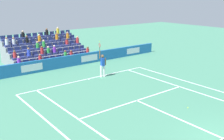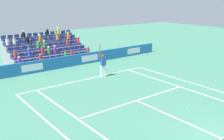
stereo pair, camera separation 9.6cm
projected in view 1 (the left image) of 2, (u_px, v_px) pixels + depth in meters
The scene contains 12 objects.
line_baseline at pixel (88, 79), 20.05m from camera, with size 10.97×0.10×0.01m, color white.
line_service at pixel (137, 100), 15.89m from camera, with size 8.23×0.10×0.01m, color white.
line_centre_service at pixel (179, 119), 13.46m from camera, with size 0.10×6.40×0.01m, color white.
line_singles_sideline_left at pixel (83, 123), 13.10m from camera, with size 0.10×11.89×0.01m, color white.
line_singles_sideline_right at pixel (185, 88), 17.98m from camera, with size 0.10×11.89×0.01m, color white.
line_doubles_sideline_left at pixel (59, 131), 12.29m from camera, with size 0.10×11.89×0.01m, color white.
line_doubles_sideline_right at pixel (197, 84), 18.79m from camera, with size 0.10×11.89×0.01m, color white.
line_centre_mark at pixel (89, 79), 19.97m from camera, with size 0.10×0.20×0.01m, color white.
sponsor_barrier at pixel (62, 62), 23.02m from camera, with size 22.41×0.22×1.03m.
tennis_player at pixel (102, 65), 20.35m from camera, with size 0.51×0.41×2.85m.
stadium_stand at pixel (45, 52), 25.63m from camera, with size 7.44×4.75×3.04m.
loose_tennis_ball at pixel (188, 108), 14.79m from camera, with size 0.07×0.07×0.07m, color #D1E533.
Camera 1 is at (10.30, 4.31, 6.11)m, focal length 41.83 mm.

